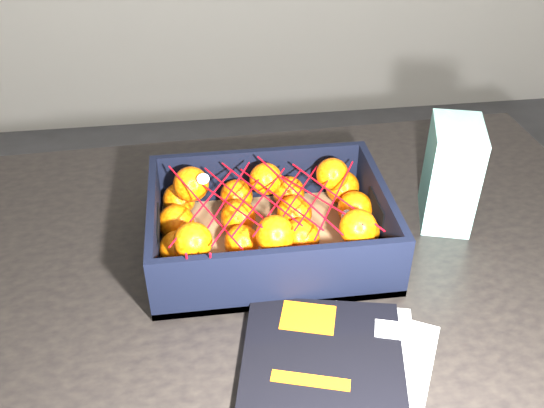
{
  "coord_description": "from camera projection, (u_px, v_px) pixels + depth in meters",
  "views": [
    {
      "loc": [
        -0.05,
        -0.9,
        1.39
      ],
      "look_at": [
        0.05,
        -0.17,
        0.86
      ],
      "focal_mm": 39.76,
      "sensor_mm": 36.0,
      "label": 1
    }
  ],
  "objects": [
    {
      "name": "clementine_heap",
      "position": [
        270.0,
        222.0,
        0.96
      ],
      "size": [
        0.36,
        0.26,
        0.1
      ],
      "color": "#E85B04",
      "rests_on": "produce_crate"
    },
    {
      "name": "produce_crate",
      "position": [
        270.0,
        232.0,
        0.98
      ],
      "size": [
        0.38,
        0.28,
        0.11
      ],
      "color": "#8B5E40",
      "rests_on": "table"
    },
    {
      "name": "magazine_stack",
      "position": [
        332.0,
        382.0,
        0.76
      ],
      "size": [
        0.32,
        0.35,
        0.02
      ],
      "color": "#B5B6B1",
      "rests_on": "table"
    },
    {
      "name": "mesh_net",
      "position": [
        266.0,
        203.0,
        0.93
      ],
      "size": [
        0.31,
        0.25,
        0.09
      ],
      "color": "red",
      "rests_on": "clementine_heap"
    },
    {
      "name": "table",
      "position": [
        283.0,
        297.0,
        1.04
      ],
      "size": [
        1.23,
        0.85,
        0.75
      ],
      "color": "black",
      "rests_on": "ground"
    },
    {
      "name": "retail_carton",
      "position": [
        451.0,
        174.0,
        1.01
      ],
      "size": [
        0.11,
        0.14,
        0.18
      ],
      "primitive_type": "cube",
      "rotation": [
        0.0,
        0.0,
        -0.29
      ],
      "color": "silver",
      "rests_on": "table"
    }
  ]
}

